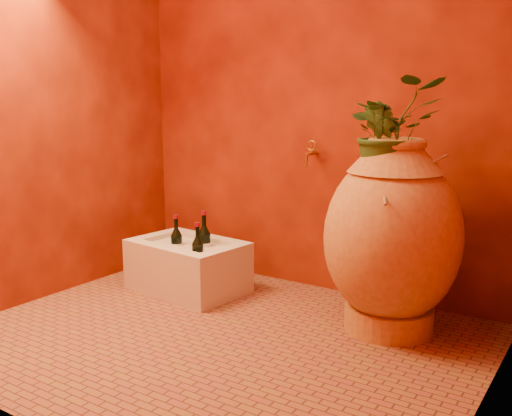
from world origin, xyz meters
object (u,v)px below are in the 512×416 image
Objects in this scene: amphora at (392,237)px; wall_tap at (310,152)px; stone_basin at (188,267)px; wine_bottle_a at (204,245)px; wine_bottle_c at (198,254)px; wine_bottle_b at (177,245)px.

wall_tap is at bearing 152.88° from amphora.
wine_bottle_a is (0.09, 0.05, 0.14)m from stone_basin.
amphora is at bearing 10.03° from wine_bottle_c.
amphora is at bearing -27.12° from wall_tap.
amphora is 1.32m from stone_basin.
wine_bottle_c is at bearing -130.74° from wall_tap.
wine_bottle_a is at bearing 23.56° from wine_bottle_b.
amphora is 1.15m from wine_bottle_c.
stone_basin is 0.23m from wine_bottle_c.
wine_bottle_c is 0.91m from wall_tap.
amphora reaches higher than wall_tap.
amphora is 2.98× the size of wine_bottle_a.
wine_bottle_b is 1.94× the size of wall_tap.
wine_bottle_c is (-1.11, -0.20, -0.21)m from amphora.
amphora is at bearing 5.01° from wine_bottle_b.
amphora reaches higher than wine_bottle_a.
amphora is 1.36× the size of stone_basin.
wine_bottle_c is (0.23, -0.08, -0.00)m from wine_bottle_b.
wine_bottle_c is at bearing -65.31° from wine_bottle_a.
wine_bottle_a reaches higher than wine_bottle_b.
wine_bottle_a is 2.14× the size of wall_tap.
wine_bottle_a is 1.13× the size of wine_bottle_c.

